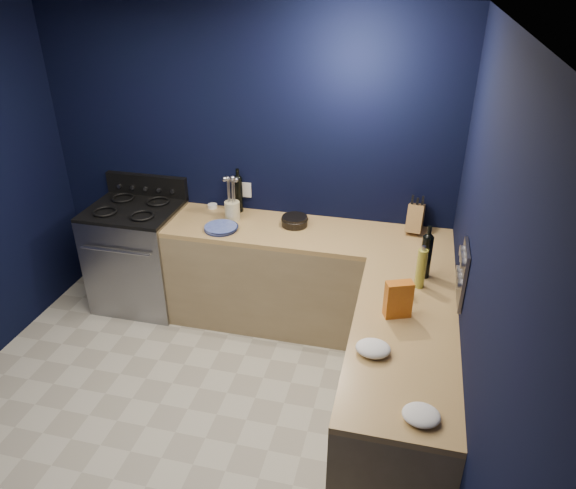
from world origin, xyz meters
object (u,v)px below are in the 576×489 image
(gas_range, at_px, (140,257))
(knife_block, at_px, (415,218))
(utensil_crock, at_px, (232,211))
(crouton_bag, at_px, (398,299))
(plate_stack, at_px, (221,228))

(gas_range, xyz_separation_m, knife_block, (2.37, 0.24, 0.55))
(utensil_crock, relative_size, crouton_bag, 0.67)
(gas_range, relative_size, knife_block, 4.15)
(gas_range, height_order, crouton_bag, crouton_bag)
(utensil_crock, xyz_separation_m, knife_block, (1.49, 0.15, 0.03))
(plate_stack, height_order, utensil_crock, utensil_crock)
(gas_range, bearing_deg, utensil_crock, 5.82)
(gas_range, distance_m, plate_stack, 0.97)
(plate_stack, bearing_deg, crouton_bag, -30.53)
(knife_block, height_order, crouton_bag, knife_block)
(crouton_bag, bearing_deg, gas_range, 134.98)
(crouton_bag, bearing_deg, plate_stack, 127.53)
(knife_block, bearing_deg, crouton_bag, -87.13)
(plate_stack, xyz_separation_m, utensil_crock, (0.03, 0.21, 0.06))
(utensil_crock, xyz_separation_m, crouton_bag, (1.43, -1.07, 0.04))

